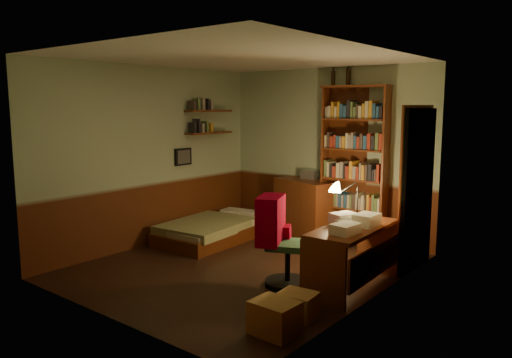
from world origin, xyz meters
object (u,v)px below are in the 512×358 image
Objects in this scene: bed at (215,222)px; cardboard_box_b at (298,305)px; desk_lamp at (358,193)px; dresser at (306,208)px; mini_stereo at (310,175)px; cardboard_box_a at (275,318)px; desk at (353,258)px; office_chair at (288,243)px; bookshelf at (354,166)px.

cardboard_box_b is at bearing -33.97° from bed.
bed is 2.49m from desk_lamp.
dresser is 0.53m from mini_stereo.
mini_stereo is at bearing 47.60° from bed.
desk_lamp reaches higher than dresser.
dresser is (0.98, 1.04, 0.18)m from bed.
bed is at bearing 142.60° from cardboard_box_a.
desk is 0.74m from office_chair.
desk_lamp is (2.38, 0.00, 0.72)m from bed.
office_chair is at bearing 131.66° from cardboard_box_b.
bed is 1.34× the size of desk.
office_chair is (-0.38, -0.93, -0.49)m from desk_lamp.
mini_stereo is at bearing 92.35° from office_chair.
cardboard_box_a is at bearing -63.50° from mini_stereo.
bed is 5.09× the size of cardboard_box_b.
cardboard_box_b is at bearing -60.52° from mini_stereo.
bookshelf is (0.78, -0.04, 0.20)m from mini_stereo.
desk is at bearing 87.68° from cardboard_box_b.
mini_stereo is at bearing 109.76° from dresser.
bookshelf is 3.40m from cardboard_box_a.
desk_lamp reaches higher than mini_stereo.
cardboard_box_b is (0.58, -0.66, -0.37)m from office_chair.
office_chair is 0.95m from cardboard_box_b.
bookshelf is 3.01m from cardboard_box_b.
mini_stereo is at bearing 151.16° from desk_lamp.
mini_stereo reaches higher than desk.
bookshelf reaches higher than desk_lamp.
desk_lamp is 1.12m from office_chair.
cardboard_box_a is at bearing -40.00° from bed.
cardboard_box_a reaches higher than cardboard_box_b.
bookshelf reaches higher than cardboard_box_b.
mini_stereo reaches higher than dresser.
bed is at bearing -130.87° from mini_stereo.
desk is at bearing -27.96° from dresser.
cardboard_box_a is at bearing -72.63° from desk_lamp.
desk is 2.39× the size of desk_lamp.
desk_lamp is at bearing -40.44° from mini_stereo.
cardboard_box_a is (1.66, -3.17, -0.81)m from mini_stereo.
desk_lamp is at bearing -67.42° from bookshelf.
desk_lamp is at bearing -20.38° from dresser.
dresser is 3.09m from cardboard_box_b.
dresser is 1.83m from desk_lamp.
dresser is at bearing -87.31° from mini_stereo.
cardboard_box_a is at bearing -45.60° from dresser.
dresser is at bearing 93.60° from office_chair.
cardboard_box_b is (1.62, -2.74, -0.84)m from mini_stereo.
mini_stereo is (-0.01, 0.13, 0.52)m from dresser.
mini_stereo is at bearing 120.54° from cardboard_box_b.
desk_lamp is 1.59× the size of cardboard_box_b.
desk is 1.05m from cardboard_box_b.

